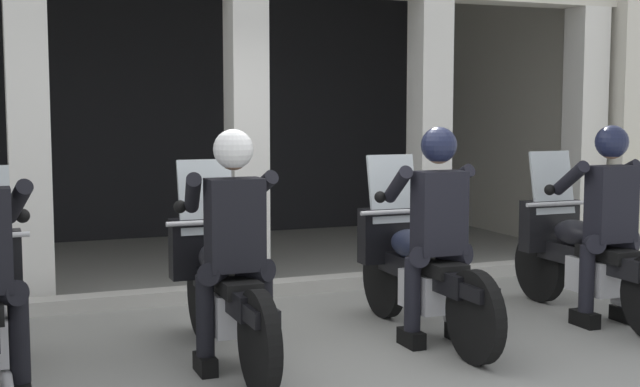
% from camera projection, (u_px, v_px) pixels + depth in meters
% --- Properties ---
extents(ground_plane, '(80.00, 80.00, 0.00)m').
position_uv_depth(ground_plane, '(218.00, 272.00, 9.03)').
color(ground_plane, gray).
extents(station_building, '(9.05, 4.08, 3.43)m').
position_uv_depth(station_building, '(197.00, 74.00, 10.02)').
color(station_building, black).
rests_on(station_building, ground).
extents(kerb_strip, '(8.55, 0.24, 0.12)m').
position_uv_depth(kerb_strip, '(264.00, 288.00, 7.91)').
color(kerb_strip, '#B7B5AD').
rests_on(kerb_strip, ground).
extents(motorcycle_center_left, '(0.62, 2.04, 1.35)m').
position_uv_depth(motorcycle_center_left, '(223.00, 287.00, 5.88)').
color(motorcycle_center_left, black).
rests_on(motorcycle_center_left, ground).
extents(police_officer_center_left, '(0.63, 0.61, 1.58)m').
position_uv_depth(police_officer_center_left, '(233.00, 229.00, 5.57)').
color(police_officer_center_left, black).
rests_on(police_officer_center_left, ground).
extents(motorcycle_center_right, '(0.62, 2.04, 1.35)m').
position_uv_depth(motorcycle_center_right, '(418.00, 269.00, 6.50)').
color(motorcycle_center_right, black).
rests_on(motorcycle_center_right, ground).
extents(police_officer_center_right, '(0.63, 0.61, 1.58)m').
position_uv_depth(police_officer_center_right, '(437.00, 216.00, 6.20)').
color(police_officer_center_right, black).
rests_on(police_officer_center_right, ground).
extents(motorcycle_far_right, '(0.62, 2.04, 1.35)m').
position_uv_depth(motorcycle_far_right, '(583.00, 256.00, 7.07)').
color(motorcycle_far_right, black).
rests_on(motorcycle_far_right, ground).
extents(police_officer_far_right, '(0.63, 0.61, 1.58)m').
position_uv_depth(police_officer_far_right, '(608.00, 207.00, 6.76)').
color(police_officer_far_right, black).
rests_on(police_officer_far_right, ground).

